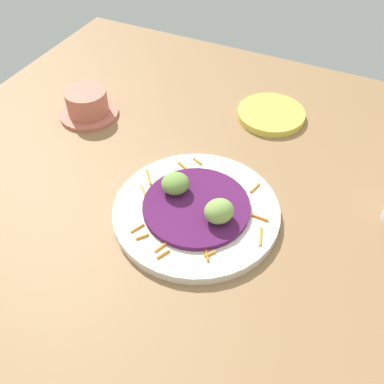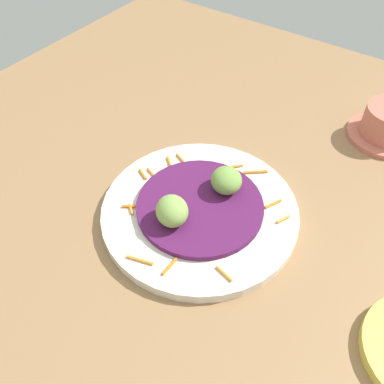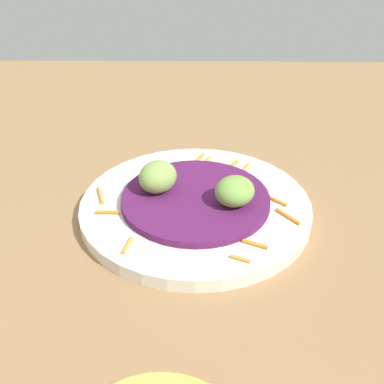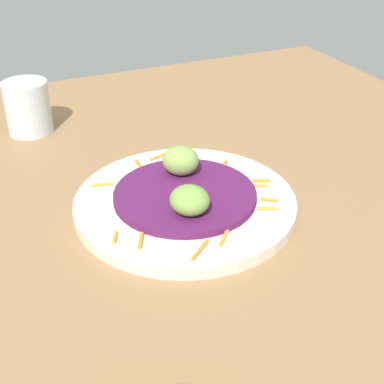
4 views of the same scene
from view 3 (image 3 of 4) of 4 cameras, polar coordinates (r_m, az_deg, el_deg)
name	(u,v)px [view 3 (image 3 of 4)]	position (r cm, az deg, el deg)	size (l,w,h in cm)	color
table_surface	(212,223)	(64.64, 2.16, -3.34)	(110.00, 110.00, 2.00)	#936D47
main_plate	(195,209)	(64.02, 0.37, -1.76)	(27.25, 27.25, 1.57)	silver
cabbage_bed	(195,200)	(63.34, 0.37, -0.84)	(17.47, 17.47, 0.88)	#51194C
carrot_garnish	(199,195)	(64.60, 0.79, -0.36)	(23.83, 22.62, 0.40)	orange
guac_scoop_left	(158,177)	(63.42, -3.63, 1.61)	(4.20, 4.72, 3.75)	#84A851
guac_scoop_center	(235,191)	(61.19, 4.53, 0.09)	(4.33, 4.64, 3.36)	#759E47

